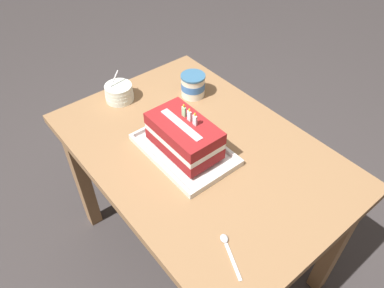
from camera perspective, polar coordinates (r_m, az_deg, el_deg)
name	(u,v)px	position (r m, az deg, el deg)	size (l,w,h in m)	color
ground_plane	(197,249)	(1.94, 0.87, -16.12)	(8.00, 8.00, 0.00)	#383333
dining_table	(199,167)	(1.44, 1.13, -3.70)	(1.11, 0.76, 0.73)	olive
foil_tray	(184,150)	(1.34, -1.20, -1.01)	(0.37, 0.24, 0.02)	silver
birthday_cake	(184,135)	(1.29, -1.25, 1.35)	(0.27, 0.16, 0.17)	maroon
bowl_stack	(119,93)	(1.60, -11.34, 7.90)	(0.12, 0.12, 0.13)	silver
ice_cream_tub	(193,85)	(1.58, 0.16, 9.19)	(0.11, 0.11, 0.10)	silver
serving_spoon_near_tray	(227,245)	(1.10, 5.47, -15.51)	(0.14, 0.07, 0.01)	silver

